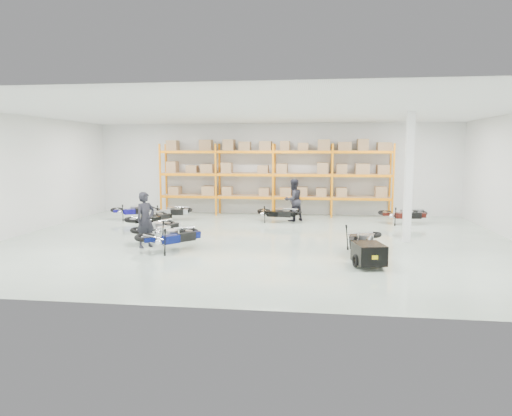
# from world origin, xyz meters

# --- Properties ---
(room) EXTENTS (18.00, 18.00, 18.00)m
(room) POSITION_xyz_m (0.00, 0.00, 2.25)
(room) COLOR #B7CCB8
(room) RESTS_ON ground
(pallet_rack) EXTENTS (11.28, 0.98, 3.62)m
(pallet_rack) POSITION_xyz_m (-0.00, 6.45, 2.26)
(pallet_rack) COLOR orange
(pallet_rack) RESTS_ON ground
(structural_column) EXTENTS (0.25, 0.25, 4.50)m
(structural_column) POSITION_xyz_m (5.20, 0.50, 2.25)
(structural_column) COLOR white
(structural_column) RESTS_ON ground
(moto_blue_centre) EXTENTS (2.01, 2.08, 1.25)m
(moto_blue_centre) POSITION_xyz_m (-2.52, -1.90, 0.59)
(moto_blue_centre) COLOR #070E47
(moto_blue_centre) RESTS_ON ground
(moto_silver_left) EXTENTS (1.47, 2.10, 1.23)m
(moto_silver_left) POSITION_xyz_m (-3.44, -0.42, 0.58)
(moto_silver_left) COLOR #B6B9BD
(moto_silver_left) RESTS_ON ground
(moto_black_far_left) EXTENTS (1.61, 2.17, 1.26)m
(moto_black_far_left) POSITION_xyz_m (-4.52, 1.73, 0.60)
(moto_black_far_left) COLOR black
(moto_black_far_left) RESTS_ON ground
(moto_touring_right) EXTENTS (1.21, 2.01, 1.22)m
(moto_touring_right) POSITION_xyz_m (3.49, -1.67, 0.58)
(moto_touring_right) COLOR black
(moto_touring_right) RESTS_ON ground
(trailer) EXTENTS (0.93, 1.62, 0.66)m
(trailer) POSITION_xyz_m (3.49, -3.27, 0.38)
(trailer) COLOR black
(trailer) RESTS_ON ground
(moto_back_a) EXTENTS (1.97, 1.53, 1.14)m
(moto_back_a) POSITION_xyz_m (-6.33, 4.29, 0.54)
(moto_back_a) COLOR navy
(moto_back_a) RESTS_ON ground
(moto_back_b) EXTENTS (1.89, 1.22, 1.13)m
(moto_back_b) POSITION_xyz_m (-4.57, 4.23, 0.53)
(moto_back_b) COLOR #ADB1B7
(moto_back_b) RESTS_ON ground
(moto_back_c) EXTENTS (1.88, 1.15, 1.14)m
(moto_back_c) POSITION_xyz_m (0.38, 4.34, 0.54)
(moto_back_c) COLOR black
(moto_back_c) RESTS_ON ground
(moto_back_d) EXTENTS (1.90, 1.07, 1.18)m
(moto_back_d) POSITION_xyz_m (5.86, 4.49, 0.56)
(moto_back_d) COLOR #3E100C
(moto_back_d) RESTS_ON ground
(person_left) EXTENTS (0.75, 0.80, 1.84)m
(person_left) POSITION_xyz_m (-3.52, -1.52, 0.92)
(person_left) COLOR black
(person_left) RESTS_ON ground
(person_back) EXTENTS (1.18, 1.16, 1.92)m
(person_back) POSITION_xyz_m (1.04, 4.74, 0.96)
(person_back) COLOR black
(person_back) RESTS_ON ground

